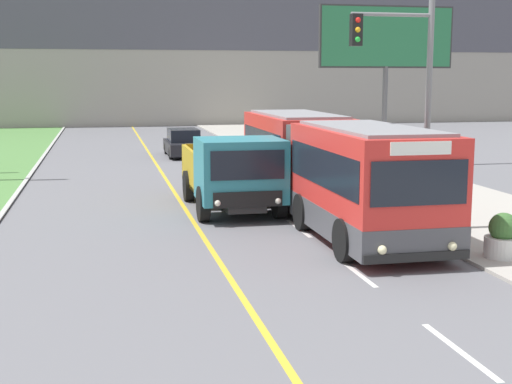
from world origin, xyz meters
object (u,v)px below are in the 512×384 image
Objects in this scene: dump_truck at (235,174)px; planter_round_second at (407,201)px; car_distant at (184,143)px; planter_round_near at (503,238)px; city_bus at (327,168)px; traffic_light_mast at (407,87)px; billboard_large at (386,42)px.

dump_truck reaches higher than planter_round_second.
planter_round_second is (4.50, -18.49, -0.13)m from car_distant.
planter_round_second reaches higher than planter_round_near.
city_bus is 11.74× the size of planter_round_second.
dump_truck is at bearing 136.28° from traffic_light_mast.
car_distant is 3.96× the size of planter_round_second.
dump_truck is 6.03m from traffic_light_mast.
car_distant is at bearing 101.31° from planter_round_near.
city_bus is at bearing -27.24° from dump_truck.
billboard_large reaches higher than dump_truck.
traffic_light_mast is (1.37, -2.42, 2.40)m from city_bus.
dump_truck is 1.01× the size of traffic_light_mast.
dump_truck is at bearing 152.76° from city_bus.
planter_round_second is (-4.18, -12.08, -5.19)m from billboard_large.
dump_truck is 14.15m from billboard_large.
billboard_large is 18.17m from planter_round_near.
dump_truck is 5.99× the size of planter_round_near.
planter_round_near is (4.67, -23.36, -0.15)m from car_distant.
billboard_large is at bearing 76.69° from planter_round_near.
planter_round_near is at bearing -88.01° from planter_round_second.
billboard_large is at bearing 48.12° from dump_truck.
city_bus is 13.66m from billboard_large.
dump_truck is 8.56m from planter_round_near.
dump_truck is at bearing -90.94° from car_distant.
traffic_light_mast is (3.90, -3.73, 2.69)m from dump_truck.
car_distant is at bearing 143.51° from billboard_large.
car_distant is (0.27, 16.40, -0.53)m from dump_truck.
planter_round_near is at bearing -72.11° from traffic_light_mast.
city_bus is 17.86m from car_distant.
planter_round_second is (-0.17, 4.87, 0.02)m from planter_round_near.
city_bus reaches higher than dump_truck.
traffic_light_mast is 5.95× the size of planter_round_near.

